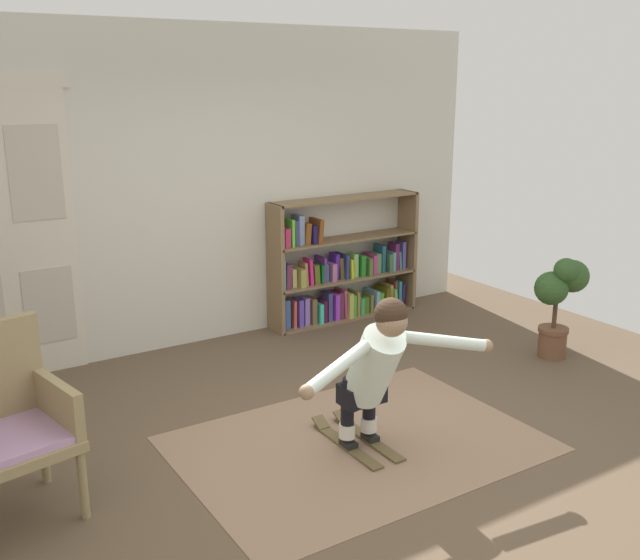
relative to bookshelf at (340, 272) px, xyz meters
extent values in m
plane|color=brown|center=(-1.39, -2.39, -0.50)|extent=(7.20, 7.20, 0.00)
cube|color=beige|center=(-1.39, 0.21, 0.95)|extent=(6.00, 0.10, 2.90)
cube|color=beige|center=(-2.84, 0.15, 0.67)|extent=(0.55, 0.04, 2.35)
cube|color=#BDB5A7|center=(-2.84, 0.13, 1.19)|extent=(0.41, 0.01, 0.76)
cube|color=#BDB5A7|center=(-2.84, 0.13, 0.08)|extent=(0.41, 0.01, 0.64)
cube|color=#917259|center=(-1.40, -2.31, -0.50)|extent=(2.39, 1.72, 0.01)
cube|color=olive|center=(-0.76, 0.00, 0.13)|extent=(0.04, 0.30, 1.27)
cube|color=olive|center=(0.87, 0.00, 0.13)|extent=(0.04, 0.30, 1.27)
cube|color=olive|center=(0.05, 0.00, -0.49)|extent=(1.62, 0.30, 0.02)
cube|color=olive|center=(0.05, 0.00, -0.08)|extent=(1.62, 0.30, 0.02)
cube|color=olive|center=(0.05, 0.00, 0.34)|extent=(1.62, 0.30, 0.02)
cube|color=olive|center=(0.05, 0.00, 0.76)|extent=(1.62, 0.30, 0.02)
cube|color=navy|center=(-0.72, 0.00, -0.34)|extent=(0.03, 0.22, 0.29)
cube|color=#3C68AD|center=(-0.66, 0.02, -0.34)|extent=(0.06, 0.16, 0.30)
cube|color=#CC4F49|center=(-0.59, -0.01, -0.34)|extent=(0.04, 0.15, 0.28)
cube|color=#5E43B6|center=(-0.52, -0.01, -0.34)|extent=(0.05, 0.16, 0.28)
cube|color=#8D6CD0|center=(-0.44, 0.00, -0.34)|extent=(0.06, 0.15, 0.28)
cube|color=brown|center=(-0.36, 0.01, -0.35)|extent=(0.05, 0.19, 0.27)
cube|color=#39D3B9|center=(-0.29, -0.01, -0.38)|extent=(0.04, 0.19, 0.20)
cube|color=#4D1539|center=(-0.23, -0.01, -0.37)|extent=(0.04, 0.15, 0.22)
cube|color=#424083|center=(-0.17, -0.01, -0.33)|extent=(0.05, 0.16, 0.30)
cube|color=purple|center=(-0.10, -0.01, -0.34)|extent=(0.05, 0.21, 0.28)
cube|color=#5C2943|center=(-0.04, 0.00, -0.34)|extent=(0.06, 0.17, 0.28)
cube|color=#C8467B|center=(0.02, 0.01, -0.33)|extent=(0.04, 0.19, 0.30)
cube|color=#AFB852|center=(0.06, 0.00, -0.35)|extent=(0.05, 0.24, 0.26)
cube|color=#50A735|center=(0.12, 0.00, -0.37)|extent=(0.03, 0.22, 0.23)
cube|color=olive|center=(0.16, -0.01, -0.35)|extent=(0.04, 0.20, 0.26)
cube|color=#3B9A5A|center=(0.23, -0.01, -0.39)|extent=(0.05, 0.17, 0.18)
cube|color=#416B1A|center=(0.29, 0.01, -0.39)|extent=(0.06, 0.17, 0.18)
cube|color=brown|center=(0.35, -0.02, -0.38)|extent=(0.04, 0.15, 0.20)
cube|color=#70A5BF|center=(0.42, 0.01, -0.37)|extent=(0.05, 0.24, 0.23)
cube|color=#52B32F|center=(0.47, -0.01, -0.38)|extent=(0.06, 0.18, 0.21)
cube|color=#4C4810|center=(0.53, -0.02, -0.36)|extent=(0.05, 0.23, 0.25)
cube|color=olive|center=(0.59, 0.00, -0.35)|extent=(0.04, 0.22, 0.27)
cube|color=#6B9C47|center=(0.63, -0.01, -0.37)|extent=(0.04, 0.23, 0.23)
cube|color=brown|center=(0.67, 0.01, -0.33)|extent=(0.03, 0.17, 0.30)
cube|color=teal|center=(0.72, -0.02, -0.34)|extent=(0.04, 0.16, 0.29)
cube|color=#301B59|center=(0.77, 0.01, -0.35)|extent=(0.05, 0.20, 0.26)
cube|color=#3EAACF|center=(-0.71, 0.00, 0.08)|extent=(0.05, 0.18, 0.30)
cube|color=#682A49|center=(-0.65, 0.00, 0.06)|extent=(0.06, 0.19, 0.25)
cube|color=tan|center=(-0.58, 0.01, 0.02)|extent=(0.05, 0.15, 0.18)
cube|color=#979548|center=(-0.51, -0.02, 0.03)|extent=(0.06, 0.21, 0.18)
cube|color=#A77349|center=(-0.45, -0.02, 0.05)|extent=(0.04, 0.15, 0.24)
cube|color=#D0267E|center=(-0.40, -0.02, 0.07)|extent=(0.05, 0.14, 0.27)
cube|color=#545B1F|center=(-0.33, 0.00, 0.03)|extent=(0.07, 0.18, 0.20)
cube|color=#0E5F1F|center=(-0.27, 0.00, 0.03)|extent=(0.03, 0.19, 0.19)
cube|color=#5E2E8C|center=(-0.23, 0.02, 0.06)|extent=(0.03, 0.20, 0.26)
cube|color=#336877|center=(-0.19, 0.02, 0.02)|extent=(0.04, 0.16, 0.18)
cube|color=#A76197|center=(-0.13, -0.01, 0.02)|extent=(0.05, 0.17, 0.18)
cube|color=#4921A1|center=(-0.07, 0.02, 0.07)|extent=(0.06, 0.14, 0.27)
cube|color=brown|center=(-0.02, 0.02, 0.04)|extent=(0.06, 0.16, 0.22)
cube|color=navy|center=(0.03, 0.02, 0.06)|extent=(0.03, 0.23, 0.25)
cube|color=#BBC721|center=(0.08, -0.01, 0.03)|extent=(0.04, 0.19, 0.20)
cube|color=#84B262|center=(0.15, 0.00, 0.06)|extent=(0.06, 0.15, 0.24)
cube|color=#237927|center=(0.23, -0.01, 0.04)|extent=(0.06, 0.17, 0.22)
cube|color=#486D2D|center=(0.31, 0.00, 0.03)|extent=(0.04, 0.23, 0.19)
cube|color=#AB337C|center=(0.38, 0.02, 0.04)|extent=(0.05, 0.22, 0.21)
cube|color=#4E7D47|center=(0.44, 0.00, 0.04)|extent=(0.06, 0.16, 0.21)
cube|color=#205372|center=(0.51, 0.02, 0.08)|extent=(0.04, 0.17, 0.29)
cube|color=#375F3C|center=(0.58, 0.00, 0.03)|extent=(0.06, 0.22, 0.20)
cube|color=#539BA6|center=(0.63, 0.02, 0.03)|extent=(0.04, 0.21, 0.20)
cube|color=#5C2054|center=(0.68, 0.00, 0.08)|extent=(0.05, 0.14, 0.29)
cube|color=#3B7674|center=(0.73, 0.01, 0.03)|extent=(0.04, 0.16, 0.20)
cube|color=#5B52A8|center=(0.78, 0.01, 0.08)|extent=(0.04, 0.14, 0.30)
cube|color=#9D338D|center=(-0.72, -0.01, 0.45)|extent=(0.03, 0.19, 0.20)
cube|color=#B52A54|center=(-0.67, 0.01, 0.44)|extent=(0.06, 0.22, 0.19)
cube|color=#51C030|center=(-0.61, -0.01, 0.48)|extent=(0.03, 0.21, 0.27)
cube|color=#3B3E6A|center=(-0.55, 0.01, 0.47)|extent=(0.05, 0.17, 0.25)
cube|color=#798ABC|center=(-0.49, 0.02, 0.49)|extent=(0.06, 0.16, 0.29)
cube|color=brown|center=(-0.43, -0.01, 0.45)|extent=(0.07, 0.14, 0.21)
cube|color=#1F184F|center=(-0.36, 0.01, 0.44)|extent=(0.04, 0.23, 0.18)
cube|color=brown|center=(-0.31, -0.02, 0.47)|extent=(0.06, 0.22, 0.24)
cylinder|color=#97835B|center=(-3.22, -2.19, -0.29)|extent=(0.06, 0.06, 0.42)
cylinder|color=#97835B|center=(-3.32, -1.68, -0.29)|extent=(0.06, 0.06, 0.42)
cube|color=#97835B|center=(-3.52, -1.98, -0.05)|extent=(0.71, 0.71, 0.06)
cube|color=#B991C1|center=(-3.52, -1.98, 0.00)|extent=(0.63, 0.63, 0.04)
cube|color=#97835B|center=(-3.26, -1.93, 0.12)|extent=(0.17, 0.56, 0.28)
cylinder|color=brown|center=(1.01, -1.91, -0.37)|extent=(0.25, 0.25, 0.27)
cylinder|color=brown|center=(1.01, -1.91, -0.25)|extent=(0.27, 0.27, 0.04)
cylinder|color=#4C3823|center=(1.01, -1.91, -0.05)|extent=(0.04, 0.04, 0.36)
sphere|color=#2E5124|center=(1.10, -1.97, 0.26)|extent=(0.27, 0.27, 0.27)
sphere|color=#2E5124|center=(1.14, -1.96, 0.24)|extent=(0.29, 0.29, 0.29)
sphere|color=#2E5124|center=(0.93, -1.91, 0.15)|extent=(0.29, 0.29, 0.29)
sphere|color=#2E5124|center=(1.00, -1.99, 0.32)|extent=(0.21, 0.21, 0.21)
cube|color=brown|center=(-1.49, -2.31, -0.49)|extent=(0.09, 0.73, 0.01)
cube|color=brown|center=(-1.49, -1.98, -0.46)|extent=(0.09, 0.11, 0.06)
cube|color=black|center=(-1.50, -2.33, -0.47)|extent=(0.08, 0.12, 0.04)
cube|color=brown|center=(-1.32, -2.31, -0.49)|extent=(0.09, 0.73, 0.01)
cube|color=brown|center=(-1.31, -1.98, -0.46)|extent=(0.09, 0.11, 0.06)
cube|color=black|center=(-1.32, -2.33, -0.47)|extent=(0.08, 0.12, 0.04)
cylinder|color=white|center=(-1.49, -2.31, -0.38)|extent=(0.11, 0.11, 0.10)
cylinder|color=black|center=(-1.49, -2.31, -0.18)|extent=(0.09, 0.09, 0.30)
cylinder|color=black|center=(-1.50, -2.35, -0.09)|extent=(0.11, 0.11, 0.22)
cylinder|color=white|center=(-1.32, -2.31, -0.38)|extent=(0.11, 0.11, 0.10)
cylinder|color=black|center=(-1.32, -2.31, -0.18)|extent=(0.09, 0.09, 0.30)
cylinder|color=black|center=(-1.32, -2.35, -0.09)|extent=(0.11, 0.11, 0.22)
cube|color=black|center=(-1.41, -2.35, -0.11)|extent=(0.30, 0.18, 0.14)
cylinder|color=silver|center=(-1.41, -2.47, 0.12)|extent=(0.28, 0.49, 0.59)
sphere|color=#9B7A5D|center=(-1.41, -2.65, 0.48)|extent=(0.20, 0.20, 0.20)
sphere|color=#382619|center=(-1.41, -2.64, 0.52)|extent=(0.21, 0.21, 0.21)
cylinder|color=silver|center=(-1.83, -2.68, 0.28)|extent=(0.58, 0.27, 0.19)
sphere|color=#9B7A5D|center=(-2.09, -2.78, 0.23)|extent=(0.09, 0.09, 0.09)
cylinder|color=silver|center=(-0.99, -2.69, 0.28)|extent=(0.58, 0.27, 0.19)
sphere|color=#9B7A5D|center=(-0.72, -2.78, 0.23)|extent=(0.09, 0.09, 0.09)
camera|label=1|loc=(-4.04, -5.99, 1.92)|focal=41.01mm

